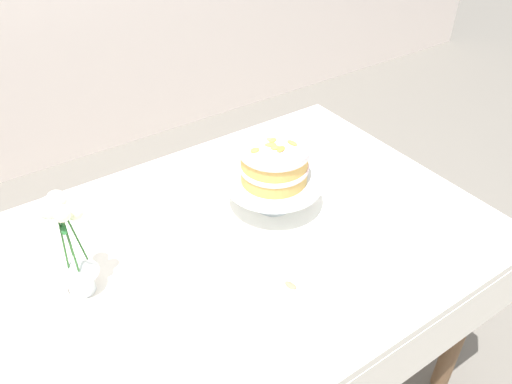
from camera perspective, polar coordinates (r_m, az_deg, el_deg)
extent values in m
cube|color=white|center=(1.45, -1.61, -5.45)|extent=(1.40, 1.00, 0.03)
cylinder|color=brown|center=(1.86, 22.10, -13.30)|extent=(0.06, 0.06, 0.71)
cylinder|color=brown|center=(1.88, -24.65, -13.53)|extent=(0.06, 0.06, 0.71)
cylinder|color=brown|center=(2.21, 5.90, -0.79)|extent=(0.06, 0.06, 0.71)
cube|color=white|center=(1.55, 1.93, -1.56)|extent=(0.33, 0.33, 0.00)
cylinder|color=silver|center=(1.54, 1.94, -1.37)|extent=(0.11, 0.11, 0.01)
cylinder|color=silver|center=(1.52, 1.97, -0.11)|extent=(0.03, 0.03, 0.07)
cylinder|color=silver|center=(1.49, 2.01, 1.22)|extent=(0.29, 0.29, 0.01)
cylinder|color=tan|center=(1.48, 2.03, 2.05)|extent=(0.19, 0.19, 0.04)
cylinder|color=beige|center=(1.46, 2.05, 2.93)|extent=(0.20, 0.20, 0.01)
cylinder|color=tan|center=(1.44, 2.07, 3.83)|extent=(0.19, 0.19, 0.04)
cylinder|color=beige|center=(1.43, 2.10, 4.85)|extent=(0.20, 0.20, 0.02)
ellipsoid|color=yellow|center=(1.40, -0.12, 4.74)|extent=(0.03, 0.03, 0.00)
ellipsoid|color=yellow|center=(1.42, 1.65, 5.37)|extent=(0.04, 0.03, 0.00)
ellipsoid|color=yellow|center=(1.44, 1.90, 5.85)|extent=(0.03, 0.02, 0.00)
ellipsoid|color=yellow|center=(1.41, 2.18, 5.03)|extent=(0.03, 0.03, 0.01)
ellipsoid|color=yellow|center=(1.43, 4.09, 5.55)|extent=(0.02, 0.04, 0.01)
ellipsoid|color=orange|center=(1.40, 2.82, 4.86)|extent=(0.04, 0.03, 0.01)
ellipsoid|color=#E56B51|center=(1.45, 1.64, 5.93)|extent=(0.02, 0.03, 0.00)
cylinder|color=silver|center=(1.35, -19.06, -9.46)|extent=(0.06, 0.06, 0.06)
cone|color=silver|center=(1.31, -19.54, -7.77)|extent=(0.10, 0.10, 0.05)
cylinder|color=#2D6028|center=(1.26, -19.46, -4.91)|extent=(0.03, 0.01, 0.15)
sphere|color=beige|center=(1.22, -19.71, -2.15)|extent=(0.04, 0.04, 0.04)
cylinder|color=#2D6028|center=(1.27, -20.55, -4.20)|extent=(0.01, 0.03, 0.17)
sphere|color=silver|center=(1.23, -21.48, -0.85)|extent=(0.05, 0.05, 0.05)
cylinder|color=#2D6028|center=(1.24, -20.91, -4.85)|extent=(0.02, 0.01, 0.18)
sphere|color=silver|center=(1.19, -22.12, -1.67)|extent=(0.05, 0.05, 0.05)
cylinder|color=#2D6028|center=(1.24, -20.20, -5.20)|extent=(0.01, 0.02, 0.18)
sphere|color=#F7E3C6|center=(1.17, -20.98, -2.28)|extent=(0.04, 0.04, 0.04)
ellipsoid|color=#236B2D|center=(1.21, -20.80, -3.86)|extent=(0.02, 0.05, 0.02)
cylinder|color=white|center=(1.47, 12.11, -4.93)|extent=(0.13, 0.13, 0.01)
cylinder|color=white|center=(1.45, 12.24, -4.15)|extent=(0.07, 0.07, 0.05)
torus|color=white|center=(1.48, 13.51, -3.41)|extent=(0.03, 0.01, 0.03)
ellipsoid|color=#E56B51|center=(1.31, 4.04, -10.32)|extent=(0.03, 0.04, 0.01)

